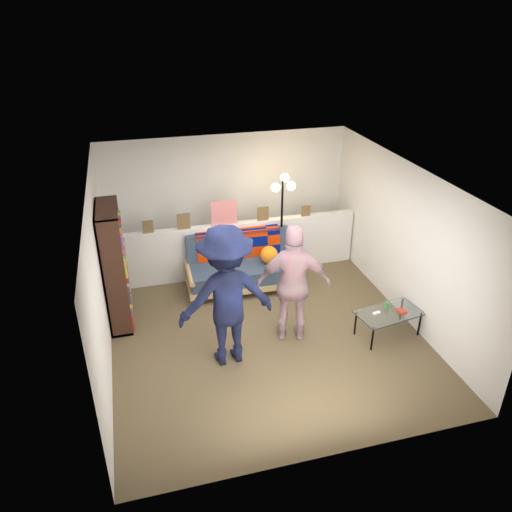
{
  "coord_description": "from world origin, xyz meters",
  "views": [
    {
      "loc": [
        -1.73,
        -6.04,
        4.51
      ],
      "look_at": [
        0.0,
        0.4,
        1.05
      ],
      "focal_mm": 35.0,
      "sensor_mm": 36.0,
      "label": 1
    }
  ],
  "objects": [
    {
      "name": "bookshelf",
      "position": [
        -2.08,
        0.8,
        0.88
      ],
      "size": [
        0.32,
        0.95,
        1.89
      ],
      "color": "black",
      "rests_on": "ground"
    },
    {
      "name": "futon_sofa",
      "position": [
        0.02,
        1.35,
        0.39
      ],
      "size": [
        1.96,
        0.99,
        0.83
      ],
      "color": "tan",
      "rests_on": "ground"
    },
    {
      "name": "half_wall_ledge",
      "position": [
        0.0,
        1.8,
        0.5
      ],
      "size": [
        4.45,
        0.15,
        1.0
      ],
      "primitive_type": "cube",
      "color": "silver",
      "rests_on": "ground"
    },
    {
      "name": "room_shell",
      "position": [
        0.0,
        0.47,
        1.67
      ],
      "size": [
        4.6,
        5.05,
        2.45
      ],
      "color": "silver",
      "rests_on": "ground"
    },
    {
      "name": "person_left",
      "position": [
        -0.66,
        -0.54,
        1.01
      ],
      "size": [
        1.35,
        0.83,
        2.01
      ],
      "primitive_type": "imported",
      "rotation": [
        0.0,
        0.0,
        3.2
      ],
      "color": "black",
      "rests_on": "ground"
    },
    {
      "name": "person_right",
      "position": [
        0.37,
        -0.31,
        0.9
      ],
      "size": [
        1.14,
        0.72,
        1.8
      ],
      "primitive_type": "imported",
      "rotation": [
        0.0,
        0.0,
        2.86
      ],
      "color": "pink",
      "rests_on": "ground"
    },
    {
      "name": "ledge_decor",
      "position": [
        -0.23,
        1.78,
        1.18
      ],
      "size": [
        2.97,
        0.02,
        0.45
      ],
      "color": "brown",
      "rests_on": "half_wall_ledge"
    },
    {
      "name": "ground",
      "position": [
        0.0,
        0.0,
        0.0
      ],
      "size": [
        5.0,
        5.0,
        0.0
      ],
      "primitive_type": "plane",
      "color": "brown",
      "rests_on": "ground"
    },
    {
      "name": "floor_lamp",
      "position": [
        0.81,
        1.63,
        1.31
      ],
      "size": [
        0.36,
        0.35,
        1.85
      ],
      "color": "black",
      "rests_on": "ground"
    },
    {
      "name": "coffee_table",
      "position": [
        1.76,
        -0.63,
        0.37
      ],
      "size": [
        1.02,
        0.67,
        0.49
      ],
      "color": "black",
      "rests_on": "ground"
    }
  ]
}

